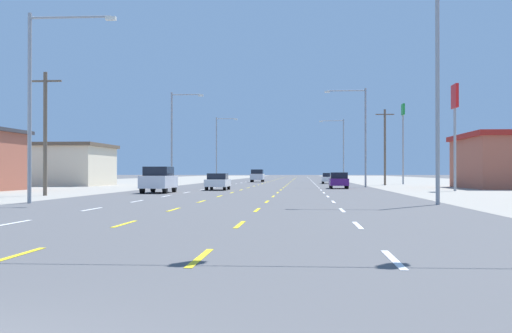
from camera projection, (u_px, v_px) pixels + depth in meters
name	position (u px, v px, depth m)	size (l,w,h in m)	color
ground_plane	(269.00, 186.00, 70.86)	(572.00, 572.00, 0.00)	#4C4C4F
lot_apron_left	(49.00, 186.00, 72.62)	(28.00, 440.00, 0.01)	gray
lot_apron_right	(501.00, 187.00, 69.09)	(28.00, 440.00, 0.01)	gray
lane_markings	(281.00, 181.00, 109.26)	(10.64, 227.60, 0.01)	white
suv_far_left_nearest	(159.00, 179.00, 48.96)	(1.98, 4.90, 1.98)	silver
sedan_inner_left_near	(218.00, 181.00, 56.61)	(1.80, 4.50, 1.46)	white
hatchback_far_right_mid	(339.00, 180.00, 61.72)	(1.72, 3.90, 1.54)	#4C196B
sedan_far_right_midfar	(329.00, 178.00, 87.74)	(1.80, 4.50, 1.46)	white
suv_inner_left_far	(257.00, 176.00, 102.41)	(1.98, 4.90, 1.98)	silver
storefront_left_row_2	(58.00, 165.00, 75.86)	(11.38, 11.51, 4.86)	beige
pole_sign_right_row_1	(455.00, 111.00, 53.89)	(0.24, 1.83, 8.87)	gray
pole_sign_right_row_2	(403.00, 126.00, 83.95)	(0.24, 1.71, 10.41)	gray
streetlight_left_row_0	(39.00, 92.00, 32.76)	(4.54, 0.26, 9.64)	gray
streetlight_right_row_0	(430.00, 76.00, 31.38)	(4.10, 0.26, 10.85)	gray
streetlight_left_row_1	(175.00, 133.00, 68.46)	(3.45, 0.26, 10.01)	gray
streetlight_right_row_1	(361.00, 130.00, 67.07)	(4.32, 0.26, 10.28)	gray
streetlight_left_row_2	(218.00, 145.00, 104.15)	(3.51, 0.26, 10.41)	gray
streetlight_right_row_2	(341.00, 146.00, 102.75)	(3.93, 0.26, 9.99)	gray
utility_pole_left_row_0	(45.00, 131.00, 43.27)	(2.20, 0.26, 8.26)	brown
utility_pole_right_row_1	(385.00, 146.00, 77.00)	(2.20, 0.26, 9.04)	brown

